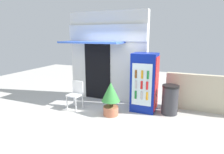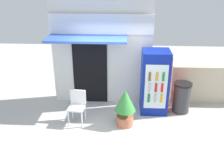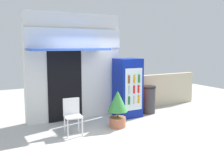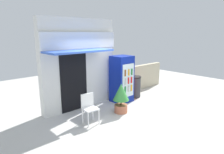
{
  "view_description": "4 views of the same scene",
  "coord_description": "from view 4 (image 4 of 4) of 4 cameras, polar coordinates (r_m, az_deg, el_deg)",
  "views": [
    {
      "loc": [
        2.29,
        -4.6,
        2.34
      ],
      "look_at": [
        0.14,
        0.58,
        1.11
      ],
      "focal_mm": 30.33,
      "sensor_mm": 36.0,
      "label": 1
    },
    {
      "loc": [
        0.18,
        -5.32,
        3.77
      ],
      "look_at": [
        -0.14,
        0.67,
        1.21
      ],
      "focal_mm": 39.95,
      "sensor_mm": 36.0,
      "label": 2
    },
    {
      "loc": [
        -3.13,
        -5.5,
        2.23
      ],
      "look_at": [
        0.25,
        0.68,
        1.34
      ],
      "focal_mm": 40.46,
      "sensor_mm": 36.0,
      "label": 3
    },
    {
      "loc": [
        -4.21,
        -4.12,
        2.68
      ],
      "look_at": [
        0.2,
        0.74,
        1.18
      ],
      "focal_mm": 31.03,
      "sensor_mm": 36.0,
      "label": 4
    }
  ],
  "objects": [
    {
      "name": "potted_plant_near_shop",
      "position": [
        6.6,
        2.68,
        -5.63
      ],
      "size": [
        0.55,
        0.55,
        1.01
      ],
      "color": "#BC6B4C",
      "rests_on": "ground"
    },
    {
      "name": "storefront_building",
      "position": [
        6.95,
        -9.58,
        4.04
      ],
      "size": [
        2.91,
        1.17,
        3.17
      ],
      "color": "silver",
      "rests_on": "ground"
    },
    {
      "name": "ground",
      "position": [
        6.47,
        3.13,
        -11.58
      ],
      "size": [
        16.0,
        16.0,
        0.0
      ],
      "primitive_type": "plane",
      "color": "beige"
    },
    {
      "name": "drink_cooler",
      "position": [
        7.59,
        2.96,
        -0.59
      ],
      "size": [
        0.76,
        0.73,
        1.82
      ],
      "color": "navy",
      "rests_on": "ground"
    },
    {
      "name": "stone_boundary_wall",
      "position": [
        9.51,
        8.62,
        0.01
      ],
      "size": [
        2.75,
        0.2,
        1.17
      ],
      "primitive_type": "cube",
      "color": "beige",
      "rests_on": "ground"
    },
    {
      "name": "plastic_chair",
      "position": [
        5.92,
        -6.75,
        -8.51
      ],
      "size": [
        0.46,
        0.44,
        0.9
      ],
      "color": "white",
      "rests_on": "ground"
    },
    {
      "name": "trash_bin",
      "position": [
        8.28,
        6.77,
        -2.81
      ],
      "size": [
        0.5,
        0.5,
        0.9
      ],
      "color": "#38383D",
      "rests_on": "ground"
    }
  ]
}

